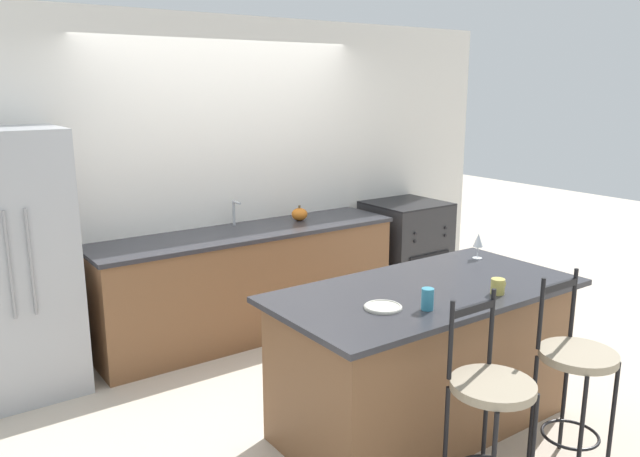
{
  "coord_description": "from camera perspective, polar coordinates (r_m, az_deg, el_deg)",
  "views": [
    {
      "loc": [
        -2.46,
        -4.17,
        2.14
      ],
      "look_at": [
        0.07,
        -0.6,
        1.12
      ],
      "focal_mm": 35.0,
      "sensor_mm": 36.0,
      "label": 1
    }
  ],
  "objects": [
    {
      "name": "ground_plane",
      "position": [
        5.29,
        -4.41,
        -10.76
      ],
      "size": [
        18.0,
        18.0,
        0.0
      ],
      "primitive_type": "plane",
      "color": "beige"
    },
    {
      "name": "wall_back",
      "position": [
        5.54,
        -8.55,
        4.79
      ],
      "size": [
        6.0,
        0.07,
        2.7
      ],
      "color": "silver",
      "rests_on": "ground_plane"
    },
    {
      "name": "back_counter",
      "position": [
        5.45,
        -6.62,
        -4.86
      ],
      "size": [
        2.68,
        0.71,
        0.93
      ],
      "color": "brown",
      "rests_on": "ground_plane"
    },
    {
      "name": "sink_faucet",
      "position": [
        5.47,
        -7.82,
        1.69
      ],
      "size": [
        0.02,
        0.13,
        0.22
      ],
      "color": "#ADAFB5",
      "rests_on": "back_counter"
    },
    {
      "name": "kitchen_island",
      "position": [
        4.05,
        9.47,
        -11.49
      ],
      "size": [
        1.96,
        0.99,
        0.92
      ],
      "color": "brown",
      "rests_on": "ground_plane"
    },
    {
      "name": "refrigerator",
      "position": [
        4.75,
        -26.34,
        -3.05
      ],
      "size": [
        0.78,
        0.69,
        1.86
      ],
      "color": "#ADAFB5",
      "rests_on": "ground_plane"
    },
    {
      "name": "oven_range",
      "position": [
        6.44,
        7.75,
        -1.87
      ],
      "size": [
        0.73,
        0.72,
        0.97
      ],
      "color": "#28282B",
      "rests_on": "ground_plane"
    },
    {
      "name": "bar_stool_near",
      "position": [
        3.3,
        15.28,
        -15.3
      ],
      "size": [
        0.42,
        0.42,
        1.12
      ],
      "color": "black",
      "rests_on": "ground_plane"
    },
    {
      "name": "bar_stool_far",
      "position": [
        3.78,
        22.27,
        -12.08
      ],
      "size": [
        0.42,
        0.42,
        1.12
      ],
      "color": "black",
      "rests_on": "ground_plane"
    },
    {
      "name": "dinner_plate",
      "position": [
        3.51,
        5.78,
        -7.14
      ],
      "size": [
        0.21,
        0.21,
        0.02
      ],
      "color": "beige",
      "rests_on": "kitchen_island"
    },
    {
      "name": "wine_glass",
      "position": [
        4.57,
        14.28,
        -1.09
      ],
      "size": [
        0.07,
        0.07,
        0.18
      ],
      "color": "white",
      "rests_on": "kitchen_island"
    },
    {
      "name": "coffee_mug",
      "position": [
        3.86,
        15.97,
        -5.1
      ],
      "size": [
        0.11,
        0.08,
        0.09
      ],
      "color": "#C1B251",
      "rests_on": "kitchen_island"
    },
    {
      "name": "tumbler_cup",
      "position": [
        3.51,
        9.8,
        -6.38
      ],
      "size": [
        0.07,
        0.07,
        0.12
      ],
      "color": "teal",
      "rests_on": "kitchen_island"
    },
    {
      "name": "pumpkin_decoration",
      "position": [
        5.64,
        -1.89,
        1.32
      ],
      "size": [
        0.14,
        0.14,
        0.14
      ],
      "color": "orange",
      "rests_on": "back_counter"
    }
  ]
}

